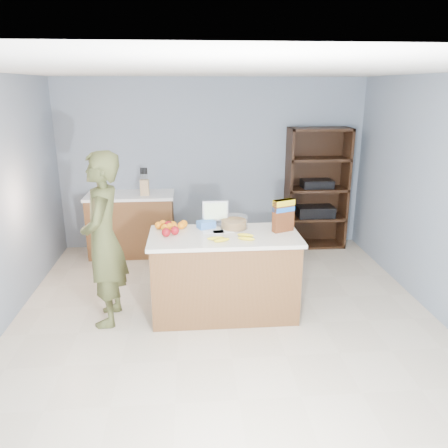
{
  "coord_description": "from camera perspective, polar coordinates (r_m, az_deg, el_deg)",
  "views": [
    {
      "loc": [
        -0.35,
        -3.96,
        2.36
      ],
      "look_at": [
        0.0,
        0.35,
        1.0
      ],
      "focal_mm": 35.0,
      "sensor_mm": 36.0,
      "label": 1
    }
  ],
  "objects": [
    {
      "name": "bananas",
      "position": [
        4.36,
        1.11,
        -1.84
      ],
      "size": [
        0.49,
        0.23,
        0.04
      ],
      "color": "yellow",
      "rests_on": "counter_peninsula"
    },
    {
      "name": "cereal_box",
      "position": [
        4.61,
        7.76,
        1.43
      ],
      "size": [
        0.24,
        0.17,
        0.34
      ],
      "color": "#592B14",
      "rests_on": "counter_peninsula"
    },
    {
      "name": "back_cabinet",
      "position": [
        6.5,
        -11.93,
        0.02
      ],
      "size": [
        1.24,
        0.62,
        0.9
      ],
      "color": "brown",
      "rests_on": "ground"
    },
    {
      "name": "knife_block",
      "position": [
        6.25,
        -10.33,
        4.79
      ],
      "size": [
        0.12,
        0.1,
        0.31
      ],
      "color": "tan",
      "rests_on": "back_cabinet"
    },
    {
      "name": "apples",
      "position": [
        4.57,
        -7.1,
        -0.7
      ],
      "size": [
        0.18,
        0.33,
        0.09
      ],
      "color": "maroon",
      "rests_on": "counter_peninsula"
    },
    {
      "name": "tv",
      "position": [
        4.76,
        -1.14,
        1.61
      ],
      "size": [
        0.28,
        0.12,
        0.28
      ],
      "color": "silver",
      "rests_on": "counter_peninsula"
    },
    {
      "name": "envelopes",
      "position": [
        4.6,
        -0.73,
        -1.02
      ],
      "size": [
        0.33,
        0.13,
        0.0
      ],
      "color": "white",
      "rests_on": "counter_peninsula"
    },
    {
      "name": "blue_carton",
      "position": [
        4.72,
        -2.35,
        -0.05
      ],
      "size": [
        0.21,
        0.18,
        0.08
      ],
      "primitive_type": "cube",
      "rotation": [
        0.0,
        0.0,
        0.42
      ],
      "color": "blue",
      "rests_on": "counter_peninsula"
    },
    {
      "name": "salad_bowl",
      "position": [
        4.72,
        1.3,
        0.16
      ],
      "size": [
        0.3,
        0.3,
        0.13
      ],
      "color": "#267219",
      "rests_on": "counter_peninsula"
    },
    {
      "name": "shelving_unit",
      "position": [
        6.76,
        11.86,
        4.31
      ],
      "size": [
        0.9,
        0.4,
        1.8
      ],
      "color": "black",
      "rests_on": "ground"
    },
    {
      "name": "person",
      "position": [
        4.54,
        -15.45,
        -2.04
      ],
      "size": [
        0.43,
        0.65,
        1.79
      ],
      "primitive_type": "imported",
      "rotation": [
        0.0,
        0.0,
        -1.57
      ],
      "color": "#434724",
      "rests_on": "ground"
    },
    {
      "name": "oranges",
      "position": [
        4.71,
        -6.94,
        -0.2
      ],
      "size": [
        0.35,
        0.23,
        0.08
      ],
      "color": "orange",
      "rests_on": "counter_peninsula"
    },
    {
      "name": "walls",
      "position": [
        4.04,
        0.4,
        7.35
      ],
      "size": [
        4.52,
        5.02,
        2.51
      ],
      "color": "gray",
      "rests_on": "ground"
    },
    {
      "name": "counter_peninsula",
      "position": [
        4.7,
        0.05,
        -7.0
      ],
      "size": [
        1.56,
        0.76,
        0.9
      ],
      "color": "brown",
      "rests_on": "ground"
    },
    {
      "name": "floor",
      "position": [
        4.62,
        0.36,
        -13.24
      ],
      "size": [
        4.5,
        5.0,
        0.02
      ],
      "primitive_type": "cube",
      "color": "beige",
      "rests_on": "ground"
    }
  ]
}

